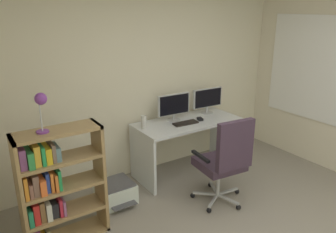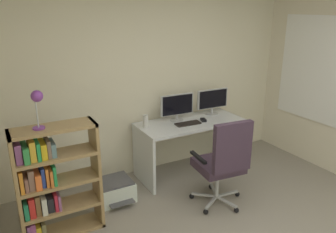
{
  "view_description": "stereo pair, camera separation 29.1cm",
  "coord_description": "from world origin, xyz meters",
  "px_view_note": "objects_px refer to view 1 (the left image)",
  "views": [
    {
      "loc": [
        -2.1,
        -1.43,
        2.23
      ],
      "look_at": [
        -0.04,
        1.68,
        1.0
      ],
      "focal_mm": 35.67,
      "sensor_mm": 36.0,
      "label": 1
    },
    {
      "loc": [
        -1.85,
        -1.59,
        2.23
      ],
      "look_at": [
        -0.04,
        1.68,
        1.0
      ],
      "focal_mm": 35.67,
      "sensor_mm": 36.0,
      "label": 2
    }
  ],
  "objects_px": {
    "desk_lamp": "(41,104)",
    "printer": "(116,192)",
    "monitor_main": "(174,106)",
    "desk": "(187,135)",
    "office_chair": "(225,159)",
    "keyboard": "(186,123)",
    "monitor_secondary": "(207,99)",
    "desktop_speaker": "(144,122)",
    "computer_mouse": "(200,119)",
    "bookshelf": "(53,188)"
  },
  "relations": [
    {
      "from": "desk_lamp",
      "to": "printer",
      "type": "bearing_deg",
      "value": 22.22
    },
    {
      "from": "monitor_main",
      "to": "desk",
      "type": "bearing_deg",
      "value": -41.64
    },
    {
      "from": "office_chair",
      "to": "keyboard",
      "type": "bearing_deg",
      "value": 86.61
    },
    {
      "from": "desk",
      "to": "monitor_main",
      "type": "distance_m",
      "value": 0.45
    },
    {
      "from": "monitor_main",
      "to": "monitor_secondary",
      "type": "relative_size",
      "value": 0.99
    },
    {
      "from": "desk_lamp",
      "to": "desktop_speaker",
      "type": "bearing_deg",
      "value": 22.91
    },
    {
      "from": "printer",
      "to": "office_chair",
      "type": "bearing_deg",
      "value": -35.82
    },
    {
      "from": "computer_mouse",
      "to": "desk_lamp",
      "type": "bearing_deg",
      "value": -152.87
    },
    {
      "from": "monitor_main",
      "to": "office_chair",
      "type": "relative_size",
      "value": 0.44
    },
    {
      "from": "printer",
      "to": "desk_lamp",
      "type": "bearing_deg",
      "value": -157.78
    },
    {
      "from": "desk",
      "to": "desktop_speaker",
      "type": "bearing_deg",
      "value": 173.13
    },
    {
      "from": "keyboard",
      "to": "office_chair",
      "type": "height_order",
      "value": "office_chair"
    },
    {
      "from": "computer_mouse",
      "to": "desk",
      "type": "bearing_deg",
      "value": 171.92
    },
    {
      "from": "computer_mouse",
      "to": "desk_lamp",
      "type": "distance_m",
      "value": 2.26
    },
    {
      "from": "computer_mouse",
      "to": "desk_lamp",
      "type": "relative_size",
      "value": 0.28
    },
    {
      "from": "computer_mouse",
      "to": "office_chair",
      "type": "distance_m",
      "value": 0.91
    },
    {
      "from": "bookshelf",
      "to": "monitor_secondary",
      "type": "bearing_deg",
      "value": 14.24
    },
    {
      "from": "computer_mouse",
      "to": "bookshelf",
      "type": "distance_m",
      "value": 2.15
    },
    {
      "from": "office_chair",
      "to": "bookshelf",
      "type": "bearing_deg",
      "value": 166.74
    },
    {
      "from": "desktop_speaker",
      "to": "bookshelf",
      "type": "bearing_deg",
      "value": -156.88
    },
    {
      "from": "printer",
      "to": "desktop_speaker",
      "type": "bearing_deg",
      "value": 23.92
    },
    {
      "from": "desk_lamp",
      "to": "keyboard",
      "type": "bearing_deg",
      "value": 12.2
    },
    {
      "from": "monitor_main",
      "to": "office_chair",
      "type": "xyz_separation_m",
      "value": [
        0.0,
        -1.03,
        -0.37
      ]
    },
    {
      "from": "desk",
      "to": "printer",
      "type": "bearing_deg",
      "value": -172.13
    },
    {
      "from": "bookshelf",
      "to": "desktop_speaker",
      "type": "bearing_deg",
      "value": 23.12
    },
    {
      "from": "keyboard",
      "to": "printer",
      "type": "distance_m",
      "value": 1.26
    },
    {
      "from": "monitor_main",
      "to": "bookshelf",
      "type": "xyz_separation_m",
      "value": [
        -1.8,
        -0.61,
        -0.38
      ]
    },
    {
      "from": "computer_mouse",
      "to": "office_chair",
      "type": "xyz_separation_m",
      "value": [
        -0.3,
        -0.84,
        -0.18
      ]
    },
    {
      "from": "monitor_main",
      "to": "desktop_speaker",
      "type": "relative_size",
      "value": 2.81
    },
    {
      "from": "keyboard",
      "to": "bookshelf",
      "type": "height_order",
      "value": "bookshelf"
    },
    {
      "from": "monitor_main",
      "to": "keyboard",
      "type": "xyz_separation_m",
      "value": [
        0.05,
        -0.2,
        -0.2
      ]
    },
    {
      "from": "desk",
      "to": "office_chair",
      "type": "relative_size",
      "value": 1.33
    },
    {
      "from": "monitor_secondary",
      "to": "computer_mouse",
      "type": "bearing_deg",
      "value": -145.49
    },
    {
      "from": "monitor_main",
      "to": "bookshelf",
      "type": "height_order",
      "value": "bookshelf"
    },
    {
      "from": "desk",
      "to": "computer_mouse",
      "type": "bearing_deg",
      "value": -24.23
    },
    {
      "from": "monitor_secondary",
      "to": "printer",
      "type": "bearing_deg",
      "value": -169.98
    },
    {
      "from": "desk",
      "to": "desk_lamp",
      "type": "bearing_deg",
      "value": -166.14
    },
    {
      "from": "monitor_main",
      "to": "desk_lamp",
      "type": "bearing_deg",
      "value": -161.54
    },
    {
      "from": "monitor_main",
      "to": "bookshelf",
      "type": "bearing_deg",
      "value": -161.42
    },
    {
      "from": "desk",
      "to": "desk_lamp",
      "type": "relative_size",
      "value": 4.01
    },
    {
      "from": "desk_lamp",
      "to": "monitor_secondary",
      "type": "bearing_deg",
      "value": 14.17
    },
    {
      "from": "monitor_secondary",
      "to": "desktop_speaker",
      "type": "xyz_separation_m",
      "value": [
        -1.08,
        -0.05,
        -0.13
      ]
    },
    {
      "from": "monitor_secondary",
      "to": "printer",
      "type": "height_order",
      "value": "monitor_secondary"
    },
    {
      "from": "monitor_secondary",
      "to": "desk",
      "type": "bearing_deg",
      "value": -164.46
    },
    {
      "from": "monitor_secondary",
      "to": "desk_lamp",
      "type": "xyz_separation_m",
      "value": [
        -2.41,
        -0.61,
        0.46
      ]
    },
    {
      "from": "monitor_main",
      "to": "keyboard",
      "type": "relative_size",
      "value": 1.41
    },
    {
      "from": "office_chair",
      "to": "bookshelf",
      "type": "relative_size",
      "value": 0.94
    },
    {
      "from": "printer",
      "to": "keyboard",
      "type": "bearing_deg",
      "value": 4.38
    },
    {
      "from": "desktop_speaker",
      "to": "printer",
      "type": "relative_size",
      "value": 0.36
    },
    {
      "from": "desk",
      "to": "desktop_speaker",
      "type": "relative_size",
      "value": 8.54
    }
  ]
}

